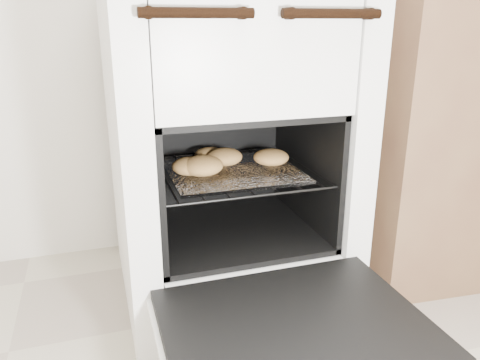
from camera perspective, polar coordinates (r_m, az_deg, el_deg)
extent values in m
cube|color=white|center=(1.33, -2.11, 4.57)|extent=(0.60, 0.64, 0.92)
cylinder|color=black|center=(0.93, -5.21, 19.64)|extent=(0.22, 0.02, 0.02)
cylinder|color=black|center=(1.03, 11.19, 19.28)|extent=(0.22, 0.02, 0.02)
cube|color=black|center=(0.99, 6.71, -17.25)|extent=(0.52, 0.40, 0.02)
cube|color=white|center=(1.00, 6.67, -18.09)|extent=(0.54, 0.42, 0.02)
cylinder|color=black|center=(1.23, -10.75, 0.10)|extent=(0.01, 0.42, 0.01)
cylinder|color=black|center=(1.35, 7.71, 1.89)|extent=(0.01, 0.42, 0.01)
cylinder|color=black|center=(1.09, 1.92, -1.99)|extent=(0.43, 0.01, 0.01)
cylinder|color=black|center=(1.46, -3.37, 3.32)|extent=(0.43, 0.01, 0.01)
cylinder|color=black|center=(1.24, -9.14, 0.26)|extent=(0.01, 0.40, 0.01)
cylinder|color=black|center=(1.25, -6.41, 0.53)|extent=(0.01, 0.40, 0.01)
cylinder|color=black|center=(1.26, -3.73, 0.79)|extent=(0.01, 0.40, 0.01)
cylinder|color=black|center=(1.27, -1.10, 1.05)|extent=(0.01, 0.40, 0.01)
cylinder|color=black|center=(1.29, 1.46, 1.29)|extent=(0.01, 0.40, 0.01)
cylinder|color=black|center=(1.31, 3.94, 1.53)|extent=(0.01, 0.40, 0.01)
cylinder|color=black|center=(1.33, 6.35, 1.76)|extent=(0.01, 0.40, 0.01)
cube|color=white|center=(1.25, -0.84, 1.04)|extent=(0.34, 0.30, 0.01)
ellipsoid|color=tan|center=(1.29, -1.94, 2.85)|extent=(0.14, 0.14, 0.05)
ellipsoid|color=tan|center=(1.21, -4.63, 1.78)|extent=(0.14, 0.14, 0.05)
ellipsoid|color=tan|center=(1.34, -3.67, 3.15)|extent=(0.09, 0.09, 0.04)
ellipsoid|color=tan|center=(1.30, 3.81, 2.80)|extent=(0.11, 0.11, 0.04)
ellipsoid|color=tan|center=(1.22, -6.13, 1.71)|extent=(0.12, 0.12, 0.04)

